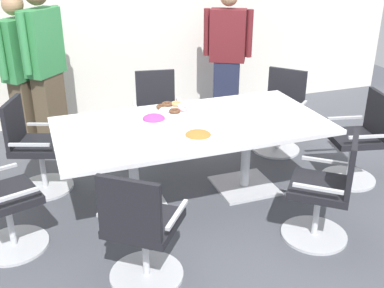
# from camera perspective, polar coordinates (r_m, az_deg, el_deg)

# --- Properties ---
(ground_plane) EXTENTS (10.00, 10.00, 0.01)m
(ground_plane) POSITION_cam_1_polar(r_m,az_deg,el_deg) (4.47, 0.00, -6.49)
(ground_plane) COLOR #4C4F56
(back_wall) EXTENTS (8.00, 0.10, 2.80)m
(back_wall) POSITION_cam_1_polar(r_m,az_deg,el_deg) (6.22, -7.85, 15.88)
(back_wall) COLOR white
(back_wall) RESTS_ON ground
(conference_table) EXTENTS (2.40, 1.20, 0.75)m
(conference_table) POSITION_cam_1_polar(r_m,az_deg,el_deg) (4.19, 0.00, 0.94)
(conference_table) COLOR white
(conference_table) RESTS_ON ground
(office_chair_0) EXTENTS (0.65, 0.65, 0.91)m
(office_chair_0) POSITION_cam_1_polar(r_m,az_deg,el_deg) (4.88, 19.71, 0.14)
(office_chair_0) COLOR silver
(office_chair_0) RESTS_ON ground
(office_chair_1) EXTENTS (0.76, 0.76, 0.91)m
(office_chair_1) POSITION_cam_1_polar(r_m,az_deg,el_deg) (5.39, 10.73, 3.44)
(office_chair_1) COLOR silver
(office_chair_1) RESTS_ON ground
(office_chair_2) EXTENTS (0.62, 0.62, 0.91)m
(office_chair_2) POSITION_cam_1_polar(r_m,az_deg,el_deg) (5.24, -4.23, 3.21)
(office_chair_2) COLOR silver
(office_chair_2) RESTS_ON ground
(office_chair_3) EXTENTS (0.70, 0.70, 0.91)m
(office_chair_3) POSITION_cam_1_polar(r_m,az_deg,el_deg) (4.67, -18.70, -0.79)
(office_chair_3) COLOR silver
(office_chair_3) RESTS_ON ground
(office_chair_5) EXTENTS (0.76, 0.76, 0.91)m
(office_chair_5) POSITION_cam_1_polar(r_m,az_deg,el_deg) (3.28, -6.23, -10.87)
(office_chair_5) COLOR silver
(office_chair_5) RESTS_ON ground
(office_chair_6) EXTENTS (0.76, 0.76, 0.91)m
(office_chair_6) POSITION_cam_1_polar(r_m,az_deg,el_deg) (3.85, 16.08, -5.95)
(office_chair_6) COLOR silver
(office_chair_6) RESTS_ON ground
(person_standing_0) EXTENTS (0.48, 0.49, 1.73)m
(person_standing_0) POSITION_cam_1_polar(r_m,az_deg,el_deg) (5.51, -20.02, 8.30)
(person_standing_0) COLOR brown
(person_standing_0) RESTS_ON ground
(person_standing_1) EXTENTS (0.48, 0.50, 1.85)m
(person_standing_1) POSITION_cam_1_polar(r_m,az_deg,el_deg) (5.37, -17.52, 9.08)
(person_standing_1) COLOR brown
(person_standing_1) RESTS_ON ground
(person_standing_2) EXTENTS (0.57, 0.41, 1.71)m
(person_standing_2) POSITION_cam_1_polar(r_m,az_deg,el_deg) (6.01, 4.34, 10.79)
(person_standing_2) COLOR #232842
(person_standing_2) RESTS_ON ground
(snack_bowl_pretzels) EXTENTS (0.24, 0.24, 0.08)m
(snack_bowl_pretzels) POSITION_cam_1_polar(r_m,az_deg,el_deg) (3.76, 0.75, 0.90)
(snack_bowl_pretzels) COLOR white
(snack_bowl_pretzels) RESTS_ON conference_table
(snack_bowl_candy_mix) EXTENTS (0.22, 0.22, 0.12)m
(snack_bowl_candy_mix) POSITION_cam_1_polar(r_m,az_deg,el_deg) (4.04, -4.69, 2.78)
(snack_bowl_candy_mix) COLOR white
(snack_bowl_candy_mix) RESTS_ON conference_table
(donut_platter) EXTENTS (0.32, 0.32, 0.04)m
(donut_platter) POSITION_cam_1_polar(r_m,az_deg,el_deg) (4.47, -2.35, 4.46)
(donut_platter) COLOR white
(donut_platter) RESTS_ON conference_table
(plate_stack) EXTENTS (0.21, 0.21, 0.04)m
(plate_stack) POSITION_cam_1_polar(r_m,az_deg,el_deg) (4.30, -11.98, 3.11)
(plate_stack) COLOR white
(plate_stack) RESTS_ON conference_table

